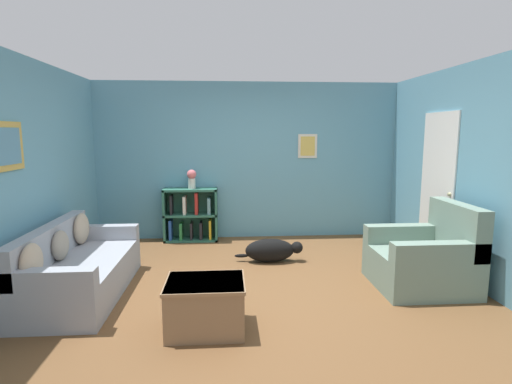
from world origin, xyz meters
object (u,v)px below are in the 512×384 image
object	(u,v)px
bookshelf	(191,216)
vase	(192,178)
recliner_chair	(426,259)
dog	(271,250)
coffee_table	(205,304)
couch	(77,269)

from	to	relation	value
bookshelf	vase	size ratio (longest dim) A/B	2.82
recliner_chair	dog	size ratio (longest dim) A/B	1.07
coffee_table	recliner_chair	bearing A→B (deg)	18.79
bookshelf	recliner_chair	xyz separation A→B (m)	(2.88, -2.22, -0.08)
couch	vase	xyz separation A→B (m)	(1.08, 2.15, 0.75)
recliner_chair	dog	bearing A→B (deg)	148.78
dog	bookshelf	bearing A→B (deg)	134.98
bookshelf	dog	xyz separation A→B (m)	(1.20, -1.20, -0.25)
coffee_table	couch	bearing A→B (deg)	148.10
dog	recliner_chair	bearing A→B (deg)	-31.22
couch	dog	size ratio (longest dim) A/B	1.94
dog	vase	distance (m)	1.89
bookshelf	coffee_table	world-z (taller)	bookshelf
vase	dog	bearing A→B (deg)	-45.21
couch	bookshelf	bearing A→B (deg)	64.06
bookshelf	dog	distance (m)	1.72
vase	couch	bearing A→B (deg)	-116.73
coffee_table	vase	xyz separation A→B (m)	(-0.37, 3.05, 0.80)
recliner_chair	bookshelf	bearing A→B (deg)	142.39
dog	vase	xyz separation A→B (m)	(-1.17, 1.18, 0.88)
vase	recliner_chair	bearing A→B (deg)	-37.64
coffee_table	vase	world-z (taller)	vase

